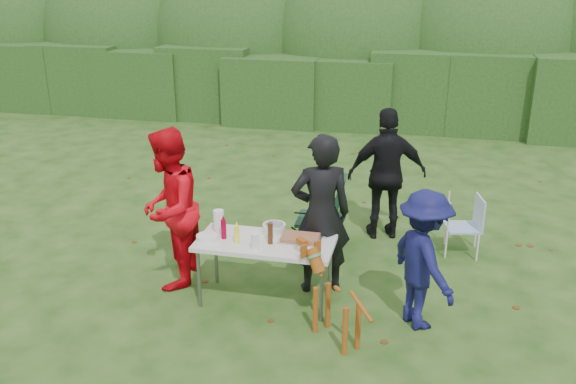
% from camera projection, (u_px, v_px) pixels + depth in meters
% --- Properties ---
extents(ground, '(80.00, 80.00, 0.00)m').
position_uv_depth(ground, '(250.00, 287.00, 7.18)').
color(ground, '#1E4211').
extents(hedge_row, '(22.00, 1.40, 1.70)m').
position_uv_depth(hedge_row, '(346.00, 90.00, 14.19)').
color(hedge_row, '#23471C').
rests_on(hedge_row, ground).
extents(shrub_backdrop, '(20.00, 2.60, 3.20)m').
position_uv_depth(shrub_backdrop, '(355.00, 48.00, 15.40)').
color(shrub_backdrop, '#3D6628').
rests_on(shrub_backdrop, ground).
extents(folding_table, '(1.50, 0.70, 0.74)m').
position_uv_depth(folding_table, '(265.00, 246.00, 6.65)').
color(folding_table, silver).
rests_on(folding_table, ground).
extents(person_cook, '(0.80, 0.66, 1.87)m').
position_uv_depth(person_cook, '(321.00, 214.00, 6.83)').
color(person_cook, black).
rests_on(person_cook, ground).
extents(person_red_jacket, '(0.79, 0.97, 1.88)m').
position_uv_depth(person_red_jacket, '(169.00, 209.00, 6.98)').
color(person_red_jacket, red).
rests_on(person_red_jacket, ground).
extents(person_black_puffy, '(1.15, 0.71, 1.82)m').
position_uv_depth(person_black_puffy, '(387.00, 174.00, 8.23)').
color(person_black_puffy, black).
rests_on(person_black_puffy, ground).
extents(child, '(1.00, 1.11, 1.49)m').
position_uv_depth(child, '(423.00, 260.00, 6.19)').
color(child, '#12134C').
rests_on(child, ground).
extents(dog, '(0.95, 0.91, 0.89)m').
position_uv_depth(dog, '(337.00, 301.00, 6.01)').
color(dog, '#924715').
rests_on(dog, ground).
extents(camping_chair, '(0.66, 0.66, 1.04)m').
position_uv_depth(camping_chair, '(319.00, 215.00, 7.90)').
color(camping_chair, '#163A25').
rests_on(camping_chair, ground).
extents(lawn_chair, '(0.55, 0.55, 0.78)m').
position_uv_depth(lawn_chair, '(463.00, 225.00, 7.92)').
color(lawn_chair, '#4779C2').
rests_on(lawn_chair, ground).
extents(food_tray, '(0.45, 0.30, 0.02)m').
position_uv_depth(food_tray, '(300.00, 240.00, 6.65)').
color(food_tray, '#B7B7BA').
rests_on(food_tray, folding_table).
extents(focaccia_bread, '(0.40, 0.26, 0.04)m').
position_uv_depth(focaccia_bread, '(300.00, 237.00, 6.64)').
color(focaccia_bread, '#9C603E').
rests_on(focaccia_bread, food_tray).
extents(mustard_bottle, '(0.06, 0.06, 0.20)m').
position_uv_depth(mustard_bottle, '(237.00, 235.00, 6.55)').
color(mustard_bottle, '#F7FF36').
rests_on(mustard_bottle, folding_table).
extents(ketchup_bottle, '(0.06, 0.06, 0.22)m').
position_uv_depth(ketchup_bottle, '(224.00, 229.00, 6.66)').
color(ketchup_bottle, maroon).
rests_on(ketchup_bottle, folding_table).
extents(beer_bottle, '(0.06, 0.06, 0.24)m').
position_uv_depth(beer_bottle, '(270.00, 233.00, 6.54)').
color(beer_bottle, '#47230F').
rests_on(beer_bottle, folding_table).
extents(paper_towel_roll, '(0.12, 0.12, 0.26)m').
position_uv_depth(paper_towel_roll, '(219.00, 221.00, 6.82)').
color(paper_towel_roll, white).
rests_on(paper_towel_roll, folding_table).
extents(cup_stack, '(0.08, 0.08, 0.18)m').
position_uv_depth(cup_stack, '(255.00, 241.00, 6.41)').
color(cup_stack, white).
rests_on(cup_stack, folding_table).
extents(pasta_bowl, '(0.26, 0.26, 0.10)m').
position_uv_depth(pasta_bowl, '(274.00, 228.00, 6.84)').
color(pasta_bowl, silver).
rests_on(pasta_bowl, folding_table).
extents(plate_stack, '(0.24, 0.24, 0.05)m').
position_uv_depth(plate_stack, '(207.00, 237.00, 6.67)').
color(plate_stack, white).
rests_on(plate_stack, folding_table).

